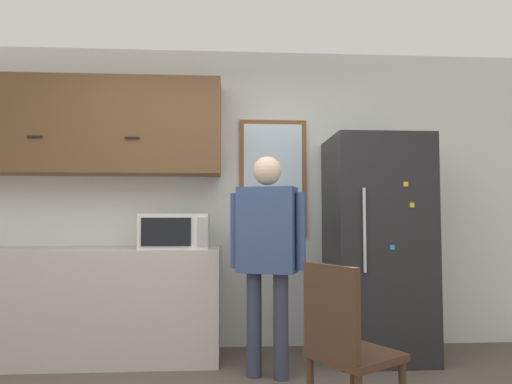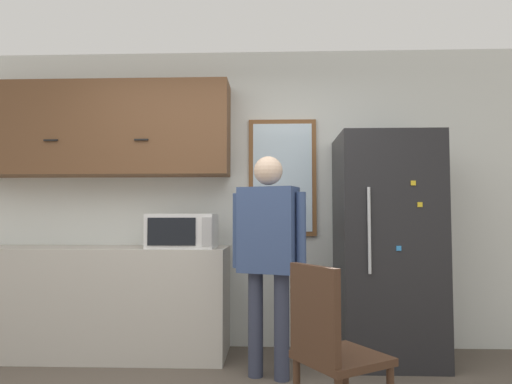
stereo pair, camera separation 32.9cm
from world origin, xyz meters
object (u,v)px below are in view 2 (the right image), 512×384
Objects in this scene: person at (268,242)px; chair at (330,345)px; refrigerator at (386,247)px; microwave at (183,231)px.

person is 1.10m from chair.
refrigerator is 2.01× the size of chair.
microwave is 0.84m from person.
person is 1.76× the size of chair.
microwave reaches higher than chair.
refrigerator reaches higher than person.
refrigerator reaches higher than chair.
chair is (-0.64, -1.37, -0.42)m from refrigerator.
microwave is at bearing -179.79° from refrigerator.
person is at bearing -30.89° from microwave.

